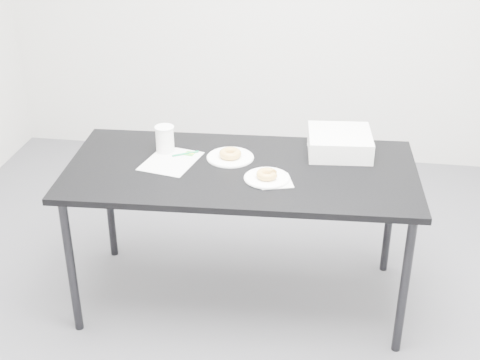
# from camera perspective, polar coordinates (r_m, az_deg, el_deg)

# --- Properties ---
(floor) EXTENTS (4.00, 4.00, 0.00)m
(floor) POSITION_cam_1_polar(r_m,az_deg,el_deg) (3.59, -0.87, -11.31)
(floor) COLOR #49494E
(floor) RESTS_ON ground
(table) EXTENTS (1.76, 0.90, 0.79)m
(table) POSITION_cam_1_polar(r_m,az_deg,el_deg) (3.31, 0.08, 0.11)
(table) COLOR black
(table) RESTS_ON floor
(scorecard) EXTENTS (0.30, 0.35, 0.00)m
(scorecard) POSITION_cam_1_polar(r_m,az_deg,el_deg) (3.37, -5.91, 1.63)
(scorecard) COLOR silver
(scorecard) RESTS_ON table
(logo_patch) EXTENTS (0.06, 0.06, 0.00)m
(logo_patch) POSITION_cam_1_polar(r_m,az_deg,el_deg) (3.44, -4.32, 2.27)
(logo_patch) COLOR green
(logo_patch) RESTS_ON scorecard
(pen) EXTENTS (0.13, 0.08, 0.01)m
(pen) POSITION_cam_1_polar(r_m,az_deg,el_deg) (3.43, -4.68, 2.26)
(pen) COLOR #0C854B
(pen) RESTS_ON scorecard
(napkin) EXTENTS (0.19, 0.19, 0.00)m
(napkin) POSITION_cam_1_polar(r_m,az_deg,el_deg) (3.16, 3.01, -0.10)
(napkin) COLOR silver
(napkin) RESTS_ON table
(plate_near) EXTENTS (0.22, 0.22, 0.01)m
(plate_near) POSITION_cam_1_polar(r_m,az_deg,el_deg) (3.18, 2.32, 0.17)
(plate_near) COLOR white
(plate_near) RESTS_ON napkin
(donut_near) EXTENTS (0.12, 0.12, 0.03)m
(donut_near) POSITION_cam_1_polar(r_m,az_deg,el_deg) (3.17, 2.32, 0.49)
(donut_near) COLOR gold
(donut_near) RESTS_ON plate_near
(plate_far) EXTENTS (0.24, 0.24, 0.01)m
(plate_far) POSITION_cam_1_polar(r_m,az_deg,el_deg) (3.39, -0.84, 1.94)
(plate_far) COLOR white
(plate_far) RESTS_ON table
(donut_far) EXTENTS (0.14, 0.14, 0.04)m
(donut_far) POSITION_cam_1_polar(r_m,az_deg,el_deg) (3.38, -0.84, 2.27)
(donut_far) COLOR gold
(donut_far) RESTS_ON plate_far
(coffee_cup) EXTENTS (0.09, 0.09, 0.14)m
(coffee_cup) POSITION_cam_1_polar(r_m,az_deg,el_deg) (3.45, -6.43, 3.50)
(coffee_cup) COLOR white
(coffee_cup) RESTS_ON table
(cup_lid) EXTENTS (0.08, 0.08, 0.01)m
(cup_lid) POSITION_cam_1_polar(r_m,az_deg,el_deg) (3.54, 6.38, 3.03)
(cup_lid) COLOR silver
(cup_lid) RESTS_ON table
(bakery_box) EXTENTS (0.34, 0.34, 0.11)m
(bakery_box) POSITION_cam_1_polar(r_m,az_deg,el_deg) (3.47, 8.49, 3.18)
(bakery_box) COLOR white
(bakery_box) RESTS_ON table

